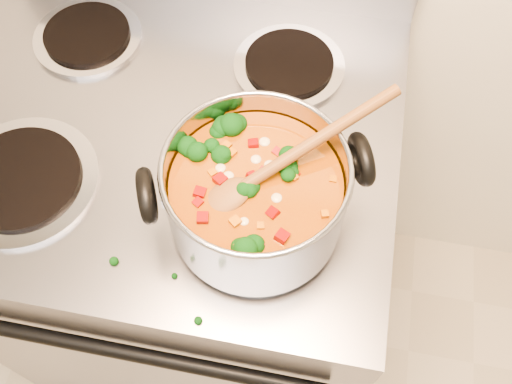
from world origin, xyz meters
TOP-DOWN VIEW (x-y plane):
  - electric_range at (-0.05, 1.16)m, footprint 0.78×0.70m
  - stockpot at (0.13, 1.01)m, footprint 0.31×0.25m
  - wooden_spoon at (0.15, 1.02)m, footprint 0.25×0.22m
  - cooktop_crumbs at (0.16, 1.14)m, footprint 0.25×0.36m

SIDE VIEW (x-z plane):
  - electric_range at x=-0.05m, z-range -0.07..1.01m
  - cooktop_crumbs at x=0.16m, z-range 0.92..0.93m
  - stockpot at x=0.13m, z-range 0.93..1.08m
  - wooden_spoon at x=0.15m, z-range 1.00..1.10m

